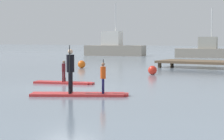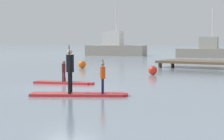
{
  "view_description": "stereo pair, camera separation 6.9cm",
  "coord_description": "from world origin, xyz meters",
  "px_view_note": "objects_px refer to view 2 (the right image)",
  "views": [
    {
      "loc": [
        11.05,
        -14.98,
        2.16
      ],
      "look_at": [
        0.64,
        2.82,
        0.66
      ],
      "focal_mm": 67.77,
      "sensor_mm": 36.0,
      "label": 1
    },
    {
      "loc": [
        11.11,
        -14.95,
        2.16
      ],
      "look_at": [
        0.64,
        2.82,
        0.66
      ],
      "focal_mm": 67.77,
      "sensor_mm": 36.0,
      "label": 2
    }
  ],
  "objects_px": {
    "paddler_child_solo": "(64,70)",
    "paddleboard_far": "(79,94)",
    "paddler_adult": "(70,68)",
    "fishing_boat_green_midground": "(115,47)",
    "motor_boat_small_navy": "(207,51)",
    "paddler_child_front": "(103,76)",
    "mooring_buoy_near": "(153,70)",
    "mooring_buoy_far": "(82,64)",
    "paddleboard_near": "(64,83)"
  },
  "relations": [
    {
      "from": "paddler_adult",
      "to": "motor_boat_small_navy",
      "type": "bearing_deg",
      "value": 99.7
    },
    {
      "from": "paddleboard_near",
      "to": "paddler_child_front",
      "type": "height_order",
      "value": "paddler_child_front"
    },
    {
      "from": "paddler_child_solo",
      "to": "mooring_buoy_near",
      "type": "xyz_separation_m",
      "value": [
        1.51,
        7.0,
        -0.4
      ]
    },
    {
      "from": "paddler_adult",
      "to": "fishing_boat_green_midground",
      "type": "height_order",
      "value": "fishing_boat_green_midground"
    },
    {
      "from": "paddler_child_front",
      "to": "mooring_buoy_far",
      "type": "distance_m",
      "value": 15.69
    },
    {
      "from": "paddleboard_near",
      "to": "fishing_boat_green_midground",
      "type": "bearing_deg",
      "value": 116.06
    },
    {
      "from": "mooring_buoy_near",
      "to": "paddleboard_far",
      "type": "bearing_deg",
      "value": -80.76
    },
    {
      "from": "paddleboard_far",
      "to": "mooring_buoy_near",
      "type": "distance_m",
      "value": 10.38
    },
    {
      "from": "paddler_child_solo",
      "to": "paddler_adult",
      "type": "height_order",
      "value": "paddler_adult"
    },
    {
      "from": "paddleboard_far",
      "to": "motor_boat_small_navy",
      "type": "distance_m",
      "value": 36.03
    },
    {
      "from": "paddler_child_solo",
      "to": "mooring_buoy_near",
      "type": "distance_m",
      "value": 7.17
    },
    {
      "from": "paddler_child_solo",
      "to": "mooring_buoy_near",
      "type": "relative_size",
      "value": 1.87
    },
    {
      "from": "fishing_boat_green_midground",
      "to": "motor_boat_small_navy",
      "type": "relative_size",
      "value": 1.14
    },
    {
      "from": "paddleboard_far",
      "to": "mooring_buoy_far",
      "type": "relative_size",
      "value": 6.23
    },
    {
      "from": "paddler_child_front",
      "to": "mooring_buoy_near",
      "type": "relative_size",
      "value": 2.36
    },
    {
      "from": "paddleboard_near",
      "to": "mooring_buoy_far",
      "type": "distance_m",
      "value": 11.16
    },
    {
      "from": "paddleboard_far",
      "to": "mooring_buoy_near",
      "type": "bearing_deg",
      "value": 99.24
    },
    {
      "from": "paddleboard_far",
      "to": "fishing_boat_green_midground",
      "type": "relative_size",
      "value": 0.44
    },
    {
      "from": "paddler_child_solo",
      "to": "paddleboard_far",
      "type": "relative_size",
      "value": 0.28
    },
    {
      "from": "paddleboard_near",
      "to": "motor_boat_small_navy",
      "type": "relative_size",
      "value": 0.42
    },
    {
      "from": "paddleboard_near",
      "to": "fishing_boat_green_midground",
      "type": "height_order",
      "value": "fishing_boat_green_midground"
    },
    {
      "from": "paddler_child_solo",
      "to": "paddleboard_far",
      "type": "distance_m",
      "value": 4.58
    },
    {
      "from": "paddleboard_far",
      "to": "paddler_adult",
      "type": "relative_size",
      "value": 1.98
    },
    {
      "from": "paddler_child_front",
      "to": "motor_boat_small_navy",
      "type": "height_order",
      "value": "motor_boat_small_navy"
    },
    {
      "from": "mooring_buoy_far",
      "to": "fishing_boat_green_midground",
      "type": "bearing_deg",
      "value": 114.29
    },
    {
      "from": "motor_boat_small_navy",
      "to": "mooring_buoy_far",
      "type": "xyz_separation_m",
      "value": [
        -2.35,
        -22.55,
        -0.52
      ]
    },
    {
      "from": "paddleboard_far",
      "to": "paddler_adult",
      "type": "xyz_separation_m",
      "value": [
        -0.3,
        -0.17,
        1.02
      ]
    },
    {
      "from": "paddler_child_solo",
      "to": "mooring_buoy_far",
      "type": "relative_size",
      "value": 1.76
    },
    {
      "from": "paddler_adult",
      "to": "mooring_buoy_near",
      "type": "xyz_separation_m",
      "value": [
        -1.37,
        10.41,
        -0.8
      ]
    },
    {
      "from": "fishing_boat_green_midground",
      "to": "paddleboard_far",
      "type": "bearing_deg",
      "value": -61.9
    },
    {
      "from": "paddleboard_far",
      "to": "mooring_buoy_near",
      "type": "height_order",
      "value": "mooring_buoy_near"
    },
    {
      "from": "mooring_buoy_far",
      "to": "paddleboard_near",
      "type": "bearing_deg",
      "value": -60.03
    },
    {
      "from": "fishing_boat_green_midground",
      "to": "paddleboard_near",
      "type": "bearing_deg",
      "value": -63.94
    },
    {
      "from": "paddleboard_near",
      "to": "paddler_child_front",
      "type": "bearing_deg",
      "value": -35.19
    },
    {
      "from": "paddleboard_near",
      "to": "motor_boat_small_navy",
      "type": "distance_m",
      "value": 32.38
    },
    {
      "from": "fishing_boat_green_midground",
      "to": "motor_boat_small_navy",
      "type": "bearing_deg",
      "value": 0.69
    },
    {
      "from": "fishing_boat_green_midground",
      "to": "paddler_adult",
      "type": "bearing_deg",
      "value": -62.39
    },
    {
      "from": "fishing_boat_green_midground",
      "to": "motor_boat_small_navy",
      "type": "height_order",
      "value": "fishing_boat_green_midground"
    },
    {
      "from": "paddleboard_far",
      "to": "motor_boat_small_navy",
      "type": "bearing_deg",
      "value": 100.22
    },
    {
      "from": "paddler_child_front",
      "to": "mooring_buoy_far",
      "type": "height_order",
      "value": "paddler_child_front"
    },
    {
      "from": "mooring_buoy_far",
      "to": "paddler_adult",
      "type": "bearing_deg",
      "value": -57.13
    },
    {
      "from": "paddler_child_solo",
      "to": "fishing_boat_green_midground",
      "type": "height_order",
      "value": "fishing_boat_green_midground"
    },
    {
      "from": "paddler_child_solo",
      "to": "motor_boat_small_navy",
      "type": "xyz_separation_m",
      "value": [
        -3.21,
        32.2,
        0.14
      ]
    },
    {
      "from": "motor_boat_small_navy",
      "to": "paddler_child_solo",
      "type": "bearing_deg",
      "value": -84.3
    },
    {
      "from": "paddleboard_near",
      "to": "paddler_child_solo",
      "type": "bearing_deg",
      "value": 119.74
    },
    {
      "from": "paddleboard_near",
      "to": "paddler_adult",
      "type": "relative_size",
      "value": 1.65
    },
    {
      "from": "paddler_child_solo",
      "to": "paddler_child_front",
      "type": "relative_size",
      "value": 0.79
    },
    {
      "from": "paddler_child_solo",
      "to": "paddler_child_front",
      "type": "distance_m",
      "value": 4.86
    },
    {
      "from": "motor_boat_small_navy",
      "to": "mooring_buoy_far",
      "type": "bearing_deg",
      "value": -95.95
    },
    {
      "from": "fishing_boat_green_midground",
      "to": "motor_boat_small_navy",
      "type": "distance_m",
      "value": 12.47
    }
  ]
}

